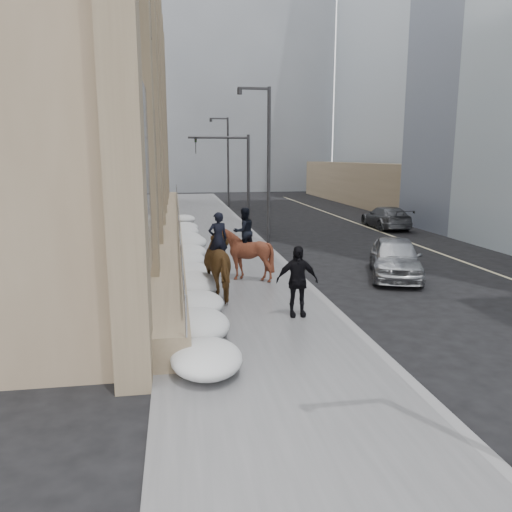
{
  "coord_description": "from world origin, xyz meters",
  "views": [
    {
      "loc": [
        -1.94,
        -11.78,
        4.51
      ],
      "look_at": [
        0.33,
        2.24,
        1.7
      ],
      "focal_mm": 35.0,
      "sensor_mm": 36.0,
      "label": 1
    }
  ],
  "objects_px": {
    "mounted_horse_left": "(223,263)",
    "pedestrian": "(297,281)",
    "car_silver": "(395,257)",
    "mounted_horse_right": "(244,250)",
    "car_grey": "(386,217)"
  },
  "relations": [
    {
      "from": "mounted_horse_left",
      "to": "pedestrian",
      "type": "xyz_separation_m",
      "value": [
        1.85,
        -2.33,
        -0.09
      ]
    },
    {
      "from": "car_silver",
      "to": "mounted_horse_right",
      "type": "bearing_deg",
      "value": -160.37
    },
    {
      "from": "mounted_horse_right",
      "to": "pedestrian",
      "type": "xyz_separation_m",
      "value": [
        0.88,
        -4.41,
        -0.08
      ]
    },
    {
      "from": "mounted_horse_right",
      "to": "car_grey",
      "type": "bearing_deg",
      "value": -152.09
    },
    {
      "from": "car_grey",
      "to": "car_silver",
      "type": "bearing_deg",
      "value": 69.94
    },
    {
      "from": "mounted_horse_right",
      "to": "pedestrian",
      "type": "height_order",
      "value": "mounted_horse_right"
    },
    {
      "from": "mounted_horse_left",
      "to": "car_silver",
      "type": "bearing_deg",
      "value": -174.76
    },
    {
      "from": "mounted_horse_left",
      "to": "pedestrian",
      "type": "bearing_deg",
      "value": 116.71
    },
    {
      "from": "mounted_horse_left",
      "to": "car_silver",
      "type": "relative_size",
      "value": 0.6
    },
    {
      "from": "pedestrian",
      "to": "car_silver",
      "type": "bearing_deg",
      "value": 44.46
    },
    {
      "from": "mounted_horse_right",
      "to": "car_silver",
      "type": "relative_size",
      "value": 0.58
    },
    {
      "from": "mounted_horse_left",
      "to": "car_silver",
      "type": "xyz_separation_m",
      "value": [
        6.78,
        2.07,
        -0.45
      ]
    },
    {
      "from": "pedestrian",
      "to": "car_grey",
      "type": "relative_size",
      "value": 0.41
    },
    {
      "from": "mounted_horse_right",
      "to": "car_silver",
      "type": "bearing_deg",
      "value": 158.63
    },
    {
      "from": "pedestrian",
      "to": "car_grey",
      "type": "xyz_separation_m",
      "value": [
        10.11,
        17.13,
        -0.41
      ]
    }
  ]
}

